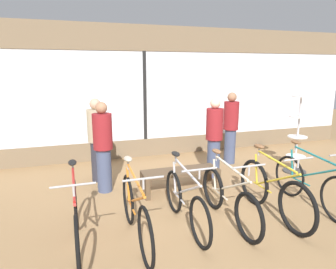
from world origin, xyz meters
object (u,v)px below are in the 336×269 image
object	(u,v)px
display_bench	(180,174)
accessory_rack	(297,140)
customer_by_window	(214,137)
bicycle_right	(273,192)
bicycle_center_left	(185,202)
bicycle_far_right	(311,184)
bicycle_left	(135,212)
customer_near_bench	(103,144)
bicycle_far_left	(76,218)
customer_near_rack	(97,139)
customer_mid_floor	(231,127)
bicycle_center_right	(228,198)

from	to	relation	value
display_bench	accessory_rack	bearing A→B (deg)	4.65
customer_by_window	bicycle_right	bearing A→B (deg)	-88.12
bicycle_center_left	bicycle_far_right	xyz separation A→B (m)	(2.12, -0.07, 0.03)
bicycle_left	customer_near_bench	bearing A→B (deg)	96.26
bicycle_center_left	customer_by_window	bearing A→B (deg)	52.85
bicycle_far_left	customer_by_window	distance (m)	3.28
bicycle_left	bicycle_far_right	size ratio (longest dim) A/B	0.99
customer_near_rack	customer_mid_floor	distance (m)	3.06
bicycle_center_left	customer_near_bench	world-z (taller)	customer_near_bench
bicycle_left	accessory_rack	xyz separation A→B (m)	(3.83, 1.54, 0.31)
bicycle_left	display_bench	world-z (taller)	bicycle_left
bicycle_far_right	display_bench	bearing A→B (deg)	144.27
bicycle_far_left	bicycle_right	distance (m)	2.81
bicycle_center_left	bicycle_center_right	xyz separation A→B (m)	(0.64, -0.08, -0.00)
bicycle_left	customer_near_bench	size ratio (longest dim) A/B	1.07
bicycle_far_right	customer_near_bench	world-z (taller)	customer_near_bench
bicycle_left	bicycle_far_left	bearing A→B (deg)	172.92
bicycle_far_right	customer_mid_floor	distance (m)	2.52
bicycle_far_right	customer_near_bench	xyz separation A→B (m)	(-3.05, 1.72, 0.48)
bicycle_far_left	customer_mid_floor	distance (m)	4.32
bicycle_far_right	display_bench	size ratio (longest dim) A/B	1.26
bicycle_center_right	bicycle_far_right	xyz separation A→B (m)	(1.49, 0.01, 0.03)
bicycle_far_right	customer_by_window	distance (m)	2.01
bicycle_center_right	accessory_rack	distance (m)	2.90
accessory_rack	customer_by_window	distance (m)	1.84
bicycle_far_left	customer_mid_floor	size ratio (longest dim) A/B	1.06
bicycle_center_left	display_bench	bearing A→B (deg)	72.54
accessory_rack	customer_by_window	bearing A→B (deg)	171.05
bicycle_left	customer_mid_floor	distance (m)	3.81
bicycle_far_left	customer_near_rack	distance (m)	2.35
customer_near_rack	customer_mid_floor	world-z (taller)	customer_mid_floor
customer_near_rack	customer_near_bench	bearing A→B (deg)	-83.90
bicycle_far_left	bicycle_right	xyz separation A→B (m)	(2.81, -0.10, 0.01)
bicycle_center_right	customer_near_rack	world-z (taller)	customer_near_rack
bicycle_center_left	customer_mid_floor	distance (m)	3.21
display_bench	customer_near_rack	xyz separation A→B (m)	(-1.36, 1.02, 0.52)
bicycle_far_left	customer_mid_floor	xyz separation A→B (m)	(3.52, 2.45, 0.48)
bicycle_center_left	bicycle_far_left	bearing A→B (deg)	-178.23
bicycle_far_left	bicycle_right	size ratio (longest dim) A/B	1.01
customer_mid_floor	customer_near_bench	world-z (taller)	customer_mid_floor
customer_mid_floor	bicycle_right	bearing A→B (deg)	-105.75
bicycle_center_right	bicycle_right	distance (m)	0.71
bicycle_right	customer_mid_floor	bearing A→B (deg)	74.25
customer_mid_floor	customer_near_bench	bearing A→B (deg)	-165.74
accessory_rack	bicycle_far_right	bearing A→B (deg)	-123.34
bicycle_far_left	customer_by_window	xyz separation A→B (m)	(2.74, 1.74, 0.46)
display_bench	customer_near_bench	distance (m)	1.49
accessory_rack	customer_near_bench	bearing A→B (deg)	176.64
bicycle_far_left	bicycle_left	size ratio (longest dim) A/B	1.01
bicycle_center_left	display_bench	world-z (taller)	bicycle_center_left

